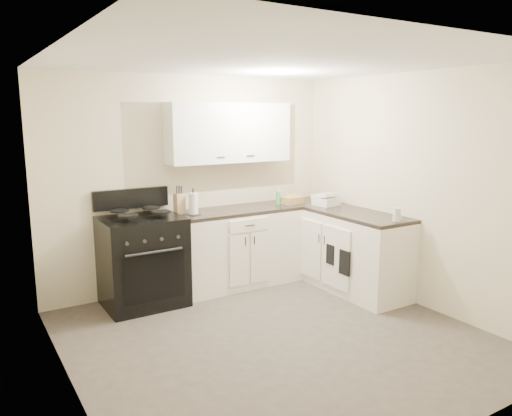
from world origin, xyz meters
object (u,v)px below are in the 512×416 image
paper_towel (193,204)px  countertop_grill (326,201)px  stove (142,263)px  wicker_basket (292,200)px  knife_block (179,204)px

paper_towel → countertop_grill: bearing=-10.9°
stove → wicker_basket: wicker_basket is taller
stove → knife_block: bearing=11.0°
stove → wicker_basket: bearing=-0.5°
paper_towel → wicker_basket: bearing=-0.0°
knife_block → countertop_grill: 1.84m
stove → wicker_basket: 2.05m
stove → countertop_grill: (2.28, -0.34, 0.53)m
knife_block → wicker_basket: bearing=-12.3°
countertop_grill → knife_block: bearing=158.4°
stove → wicker_basket: size_ratio=3.75×
wicker_basket → countertop_grill: bearing=-47.1°
stove → knife_block: size_ratio=4.37×
stove → countertop_grill: size_ratio=3.76×
paper_towel → knife_block: bearing=136.3°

